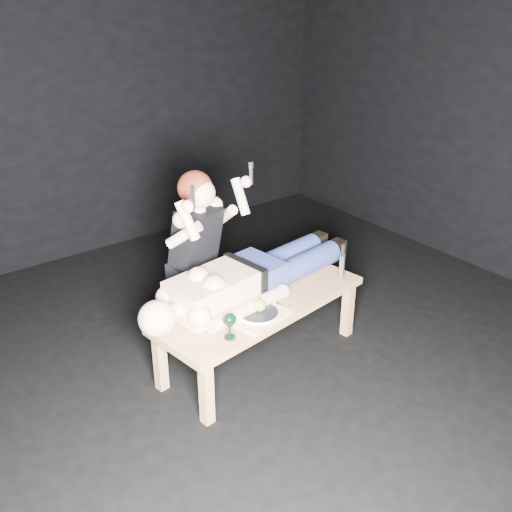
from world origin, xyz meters
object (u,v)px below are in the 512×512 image
at_px(kneeling_woman, 188,254).
at_px(serving_tray, 258,316).
at_px(table, 261,330).
at_px(goblet, 230,326).
at_px(carving_knife, 342,263).
at_px(lying_man, 251,272).

xyz_separation_m(kneeling_woman, serving_tray, (0.06, -0.70, -0.17)).
bearing_deg(kneeling_woman, table, -86.05).
height_order(goblet, carving_knife, carving_knife).
distance_m(serving_tray, carving_knife, 0.74).
relative_size(lying_man, serving_tray, 4.37).
xyz_separation_m(lying_man, goblet, (-0.43, -0.37, -0.06)).
bearing_deg(serving_tray, kneeling_woman, 94.98).
bearing_deg(lying_man, carving_knife, -32.69).
height_order(table, kneeling_woman, kneeling_woman).
xyz_separation_m(lying_man, kneeling_woman, (-0.23, 0.41, 0.05)).
xyz_separation_m(serving_tray, carving_knife, (0.73, 0.03, 0.13)).
relative_size(table, kneeling_woman, 1.14).
relative_size(lying_man, kneeling_woman, 1.22).
height_order(lying_man, goblet, lying_man).
bearing_deg(table, carving_knife, -19.35).
height_order(table, goblet, goblet).
relative_size(table, serving_tray, 4.10).
height_order(serving_tray, goblet, goblet).
relative_size(kneeling_woman, carving_knife, 4.52).
height_order(lying_man, serving_tray, lying_man).
bearing_deg(carving_knife, kneeling_woman, 132.33).
distance_m(lying_man, kneeling_woman, 0.47).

